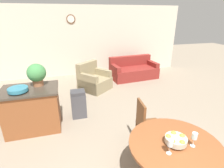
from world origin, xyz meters
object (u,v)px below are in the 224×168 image
at_px(fruit_bowl, 176,140).
at_px(armchair, 94,81).
at_px(wine_glass_left, 170,144).
at_px(wine_glass_right, 195,137).
at_px(potted_plant, 37,74).
at_px(dining_table, 174,154).
at_px(teal_bowl, 18,90).
at_px(dining_chair_far_side, 146,123).
at_px(kitchen_island, 33,109).
at_px(trash_bin, 79,104).
at_px(couch, 133,71).

bearing_deg(fruit_bowl, armchair, 96.57).
height_order(wine_glass_left, wine_glass_right, same).
xyz_separation_m(fruit_bowl, potted_plant, (-1.90, 2.17, 0.39)).
distance_m(dining_table, fruit_bowl, 0.24).
relative_size(teal_bowl, potted_plant, 0.78).
xyz_separation_m(dining_chair_far_side, armchair, (-0.45, 2.98, -0.21)).
distance_m(wine_glass_left, kitchen_island, 2.90).
xyz_separation_m(wine_glass_right, armchair, (-0.64, 3.93, -0.59)).
relative_size(wine_glass_right, armchair, 0.17).
relative_size(fruit_bowl, kitchen_island, 0.25).
xyz_separation_m(fruit_bowl, trash_bin, (-1.09, 2.24, -0.47)).
bearing_deg(fruit_bowl, potted_plant, 131.25).
xyz_separation_m(kitchen_island, trash_bin, (0.98, 0.22, -0.14)).
height_order(wine_glass_left, potted_plant, potted_plant).
relative_size(couch, armchair, 1.55).
bearing_deg(couch, potted_plant, -148.27).
bearing_deg(teal_bowl, couch, 37.19).
height_order(dining_table, dining_chair_far_side, dining_chair_far_side).
bearing_deg(potted_plant, trash_bin, 4.94).
height_order(dining_table, teal_bowl, teal_bowl).
bearing_deg(armchair, teal_bowl, -172.56).
bearing_deg(dining_chair_far_side, kitchen_island, -113.57).
bearing_deg(dining_chair_far_side, armchair, -165.77).
relative_size(teal_bowl, couch, 0.20).
xyz_separation_m(dining_chair_far_side, kitchen_island, (-2.08, 1.16, -0.04)).
distance_m(dining_chair_far_side, kitchen_island, 2.39).
height_order(dining_chair_far_side, couch, dining_chair_far_side).
xyz_separation_m(kitchen_island, couch, (3.34, 2.54, -0.19)).
bearing_deg(potted_plant, armchair, 48.63).
bearing_deg(wine_glass_left, trash_bin, 111.15).
relative_size(wine_glass_left, trash_bin, 0.30).
bearing_deg(teal_bowl, wine_glass_left, -44.42).
relative_size(fruit_bowl, wine_glass_right, 1.40).
xyz_separation_m(dining_table, teal_bowl, (-2.24, 1.90, 0.43)).
xyz_separation_m(dining_table, armchair, (-0.44, 3.83, -0.27)).
bearing_deg(fruit_bowl, couch, 74.49).
distance_m(dining_table, teal_bowl, 2.97).
height_order(dining_chair_far_side, armchair, dining_chair_far_side).
bearing_deg(wine_glass_left, kitchen_island, 131.46).
height_order(wine_glass_right, kitchen_island, wine_glass_right).
height_order(fruit_bowl, teal_bowl, teal_bowl).
distance_m(dining_chair_far_side, teal_bowl, 2.53).
distance_m(fruit_bowl, kitchen_island, 2.91).
relative_size(dining_chair_far_side, couch, 0.51).
distance_m(dining_chair_far_side, fruit_bowl, 0.91).
bearing_deg(kitchen_island, couch, 37.25).
height_order(trash_bin, couch, couch).
relative_size(wine_glass_right, teal_bowl, 0.56).
height_order(trash_bin, armchair, armchair).
bearing_deg(wine_glass_left, dining_chair_far_side, 79.32).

